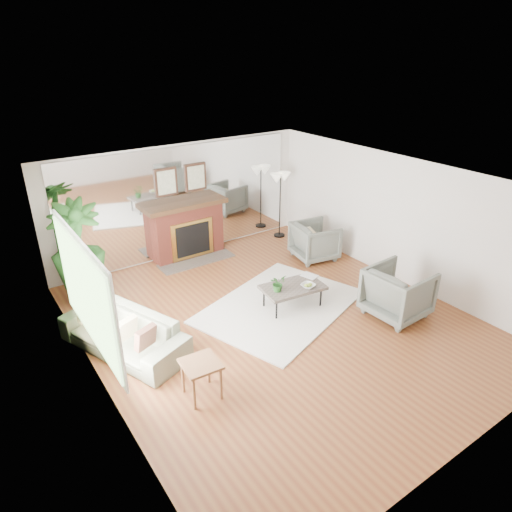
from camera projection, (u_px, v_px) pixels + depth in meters
ground at (276, 321)px, 7.97m from camera, size 7.00×7.00×0.00m
wall_left at (94, 313)px, 5.90m from camera, size 0.02×7.00×2.50m
wall_right at (398, 220)px, 8.98m from camera, size 0.02×7.00×2.50m
wall_back at (182, 201)px, 10.03m from camera, size 6.00×0.02×2.50m
mirror_panel at (182, 201)px, 10.02m from camera, size 5.40×0.04×2.40m
window_panel at (86, 293)px, 6.17m from camera, size 0.04×2.40×1.50m
fireplace at (188, 229)px, 10.11m from camera, size 1.85×0.83×2.05m
area_rug at (280, 306)px, 8.40m from camera, size 3.41×2.89×0.03m
coffee_table at (293, 288)px, 8.22m from camera, size 1.19×0.79×0.45m
sofa at (123, 333)px, 7.11m from camera, size 1.56×2.31×0.63m
armchair_back at (315, 241)px, 10.13m from camera, size 1.06×1.04×0.83m
armchair_front at (398, 292)px, 7.98m from camera, size 1.03×1.00×0.90m
side_table at (201, 368)px, 6.11m from camera, size 0.52×0.52×0.56m
potted_ficus at (78, 250)px, 8.21m from camera, size 1.11×1.11×1.94m
floor_lamp at (280, 183)px, 10.89m from camera, size 0.52×0.29×1.61m
tabletop_plant at (278, 283)px, 7.98m from camera, size 0.31×0.28×0.30m
fruit_bowl at (308, 286)px, 8.15m from camera, size 0.30×0.30×0.06m
book at (306, 278)px, 8.46m from camera, size 0.29×0.35×0.02m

